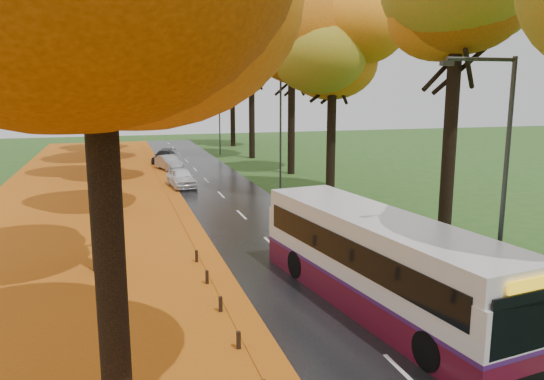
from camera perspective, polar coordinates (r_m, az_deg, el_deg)
name	(u,v)px	position (r m, az deg, el deg)	size (l,w,h in m)	color
road	(238,211)	(31.25, -3.72, -2.28)	(6.50, 90.00, 0.04)	black
centre_line	(238,211)	(31.25, -3.72, -2.24)	(0.12, 90.00, 0.01)	silver
leaf_verge	(75,222)	(30.62, -20.40, -3.25)	(12.00, 90.00, 0.02)	#904E0D
leaf_drift	(186,214)	(30.74, -9.28, -2.58)	(0.90, 90.00, 0.01)	#CE5B15
trees_left	(101,44)	(31.86, -17.95, 14.71)	(9.20, 74.00, 13.88)	black
trees_right	(341,47)	(34.62, 7.43, 15.04)	(9.30, 74.20, 13.96)	black
streetlamp_near	(498,172)	(16.73, 23.17, 1.75)	(2.45, 0.18, 8.00)	#333538
streetlamp_mid	(277,124)	(36.37, 0.54, 7.07)	(2.45, 0.18, 8.00)	#333538
streetlamp_far	(217,111)	(57.74, -5.93, 8.41)	(2.45, 0.18, 8.00)	#333538
bus	(379,260)	(17.71, 11.40, -7.37)	(4.21, 11.81, 3.04)	#510C1E
car_white	(181,178)	(39.15, -9.72, 1.31)	(1.63, 4.05, 1.38)	white
car_silver	(169,163)	(47.82, -11.03, 2.91)	(1.35, 3.86, 1.27)	#929599
car_dark	(164,156)	(52.62, -11.54, 3.56)	(1.67, 4.10, 1.19)	black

